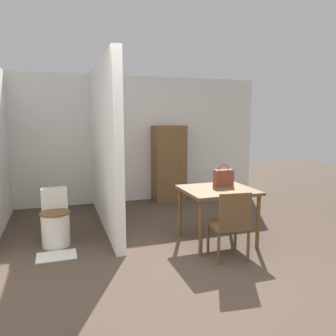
# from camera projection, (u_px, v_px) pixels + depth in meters

# --- Properties ---
(ground_plane) EXTENTS (16.00, 16.00, 0.00)m
(ground_plane) POSITION_uv_depth(u_px,v_px,m) (219.00, 293.00, 3.16)
(ground_plane) COLOR #4C3D30
(wall_back) EXTENTS (5.48, 0.12, 2.50)m
(wall_back) POSITION_uv_depth(u_px,v_px,m) (131.00, 139.00, 6.61)
(wall_back) COLOR white
(wall_back) RESTS_ON ground_plane
(partition_wall) EXTENTS (0.12, 2.68, 2.50)m
(partition_wall) POSITION_uv_depth(u_px,v_px,m) (104.00, 146.00, 5.07)
(partition_wall) COLOR white
(partition_wall) RESTS_ON ground_plane
(dining_table) EXTENTS (0.93, 0.83, 0.74)m
(dining_table) POSITION_uv_depth(u_px,v_px,m) (218.00, 195.00, 4.38)
(dining_table) COLOR brown
(dining_table) RESTS_ON ground_plane
(wooden_chair) EXTENTS (0.47, 0.47, 0.84)m
(wooden_chair) POSITION_uv_depth(u_px,v_px,m) (230.00, 223.00, 3.86)
(wooden_chair) COLOR brown
(wooden_chair) RESTS_ON ground_plane
(toilet) EXTENTS (0.38, 0.53, 0.73)m
(toilet) POSITION_uv_depth(u_px,v_px,m) (55.00, 222.00, 4.36)
(toilet) COLOR silver
(toilet) RESTS_ON ground_plane
(handbag) EXTENTS (0.26, 0.11, 0.31)m
(handbag) POSITION_uv_depth(u_px,v_px,m) (223.00, 178.00, 4.51)
(handbag) COLOR brown
(handbag) RESTS_ON dining_table
(wooden_cabinet) EXTENTS (0.63, 0.46, 1.53)m
(wooden_cabinet) POSITION_uv_depth(u_px,v_px,m) (169.00, 164.00, 6.63)
(wooden_cabinet) COLOR brown
(wooden_cabinet) RESTS_ON ground_plane
(bath_mat) EXTENTS (0.47, 0.32, 0.01)m
(bath_mat) POSITION_uv_depth(u_px,v_px,m) (57.00, 256.00, 4.01)
(bath_mat) COLOR silver
(bath_mat) RESTS_ON ground_plane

